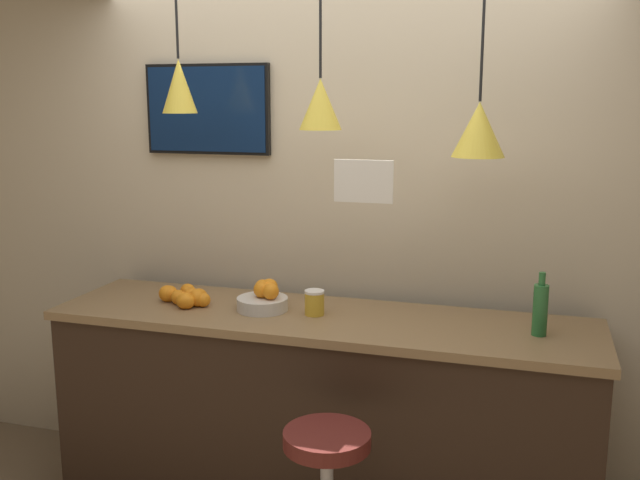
{
  "coord_description": "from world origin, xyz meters",
  "views": [
    {
      "loc": [
        0.91,
        -2.25,
        1.99
      ],
      "look_at": [
        0.0,
        0.73,
        1.37
      ],
      "focal_mm": 40.0,
      "sensor_mm": 36.0,
      "label": 1
    }
  ],
  "objects_px": {
    "spread_jar": "(315,303)",
    "mounted_tv": "(207,109)",
    "fruit_bowl": "(264,298)",
    "juice_bottle": "(540,309)"
  },
  "relations": [
    {
      "from": "juice_bottle",
      "to": "mounted_tv",
      "type": "distance_m",
      "value": 1.89
    },
    {
      "from": "juice_bottle",
      "to": "spread_jar",
      "type": "height_order",
      "value": "juice_bottle"
    },
    {
      "from": "fruit_bowl",
      "to": "juice_bottle",
      "type": "bearing_deg",
      "value": -0.29
    },
    {
      "from": "spread_jar",
      "to": "mounted_tv",
      "type": "bearing_deg",
      "value": 151.28
    },
    {
      "from": "juice_bottle",
      "to": "spread_jar",
      "type": "bearing_deg",
      "value": 180.0
    },
    {
      "from": "spread_jar",
      "to": "mounted_tv",
      "type": "relative_size",
      "value": 0.17
    },
    {
      "from": "juice_bottle",
      "to": "mounted_tv",
      "type": "height_order",
      "value": "mounted_tv"
    },
    {
      "from": "mounted_tv",
      "to": "fruit_bowl",
      "type": "bearing_deg",
      "value": -40.16
    },
    {
      "from": "fruit_bowl",
      "to": "mounted_tv",
      "type": "relative_size",
      "value": 0.35
    },
    {
      "from": "fruit_bowl",
      "to": "mounted_tv",
      "type": "distance_m",
      "value": 1.03
    }
  ]
}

